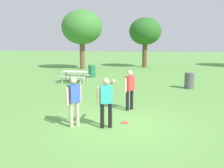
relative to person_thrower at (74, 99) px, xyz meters
The scene contains 10 objects.
ground_plane 1.82m from the person_thrower, 14.09° to the left, with size 120.00×120.00×0.00m, color #609947.
person_thrower is the anchor object (origin of this frame).
person_catcher 2.82m from the person_thrower, 55.72° to the left, with size 0.40×0.52×1.64m.
person_bystander 1.07m from the person_thrower, ahead, with size 0.58×0.80×1.64m.
frisbee 1.96m from the person_thrower, 21.17° to the left, with size 0.26×0.26×0.03m, color #E04733.
picnic_table_near 9.05m from the person_thrower, 108.36° to the left, with size 1.85×1.60×0.77m.
trash_can_beside_table 8.94m from the person_thrower, 59.13° to the left, with size 0.59×0.59×0.96m.
trash_can_further_along 11.55m from the person_thrower, 101.72° to the left, with size 0.59×0.59×0.96m.
tree_tall_left 17.89m from the person_thrower, 105.83° to the left, with size 4.01×4.01×5.88m.
tree_broad_center 19.93m from the person_thrower, 86.12° to the left, with size 3.38×3.38×5.27m.
Camera 1 is at (1.12, -8.03, 2.80)m, focal length 40.22 mm.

